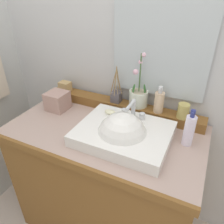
{
  "coord_description": "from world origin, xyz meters",
  "views": [
    {
      "loc": [
        0.48,
        -0.91,
        1.59
      ],
      "look_at": [
        0.05,
        -0.01,
        1.0
      ],
      "focal_mm": 34.83,
      "sensor_mm": 36.0,
      "label": 1
    }
  ],
  "objects": [
    {
      "name": "tumbler_cup",
      "position": [
        0.39,
        0.23,
        0.96
      ],
      "size": [
        0.06,
        0.06,
        0.09
      ],
      "primitive_type": "cylinder",
      "color": "tan",
      "rests_on": "back_ledge"
    },
    {
      "name": "wall_back",
      "position": [
        0.0,
        0.41,
        1.23
      ],
      "size": [
        2.66,
        0.2,
        2.46
      ],
      "primitive_type": "cube",
      "color": "silver",
      "rests_on": "ground"
    },
    {
      "name": "tissue_box",
      "position": [
        -0.39,
        0.08,
        0.92
      ],
      "size": [
        0.13,
        0.13,
        0.12
      ],
      "primitive_type": "cube",
      "rotation": [
        0.0,
        0.0,
        -0.02
      ],
      "color": "tan",
      "rests_on": "vanity_cabinet"
    },
    {
      "name": "lotion_bottle",
      "position": [
        0.45,
        0.07,
        0.95
      ],
      "size": [
        0.05,
        0.06,
        0.2
      ],
      "color": "white",
      "rests_on": "vanity_cabinet"
    },
    {
      "name": "mirror",
      "position": [
        0.2,
        0.3,
        1.29
      ],
      "size": [
        0.55,
        0.02,
        0.57
      ],
      "primitive_type": "cube",
      "color": "silver"
    },
    {
      "name": "vanity_cabinet",
      "position": [
        0.0,
        -0.0,
        0.43
      ],
      "size": [
        1.13,
        0.62,
        0.86
      ],
      "color": "brown",
      "rests_on": "ground"
    },
    {
      "name": "sink_basin",
      "position": [
        0.13,
        -0.04,
        0.89
      ],
      "size": [
        0.49,
        0.39,
        0.29
      ],
      "color": "white",
      "rests_on": "vanity_cabinet"
    },
    {
      "name": "floor",
      "position": [
        0.0,
        0.0,
        -0.05
      ],
      "size": [
        2.66,
        3.79,
        0.1
      ],
      "primitive_type": "cube",
      "color": "#C0AEA2",
      "rests_on": "ground"
    },
    {
      "name": "potted_plant",
      "position": [
        0.11,
        0.25,
        0.98
      ],
      "size": [
        0.12,
        0.12,
        0.34
      ],
      "color": "silver",
      "rests_on": "back_ledge"
    },
    {
      "name": "back_ledge",
      "position": [
        0.0,
        0.24,
        0.89
      ],
      "size": [
        1.06,
        0.1,
        0.06
      ],
      "primitive_type": "cube",
      "color": "brown",
      "rests_on": "vanity_cabinet"
    },
    {
      "name": "trinket_box",
      "position": [
        -0.43,
        0.23,
        0.95
      ],
      "size": [
        0.08,
        0.06,
        0.07
      ],
      "primitive_type": "cube",
      "rotation": [
        0.0,
        0.0,
        -0.04
      ],
      "color": "tan",
      "rests_on": "back_ledge"
    },
    {
      "name": "soap_bar",
      "position": [
        -0.0,
        0.08,
        0.94
      ],
      "size": [
        0.07,
        0.04,
        0.02
      ],
      "primitive_type": "ellipsoid",
      "color": "beige",
      "rests_on": "sink_basin"
    },
    {
      "name": "reed_diffuser",
      "position": [
        -0.04,
        0.24,
        0.96
      ],
      "size": [
        0.08,
        0.1,
        0.24
      ],
      "color": "#534B50",
      "rests_on": "back_ledge"
    },
    {
      "name": "soap_dispenser",
      "position": [
        0.25,
        0.23,
        0.99
      ],
      "size": [
        0.06,
        0.06,
        0.16
      ],
      "color": "beige",
      "rests_on": "back_ledge"
    }
  ]
}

